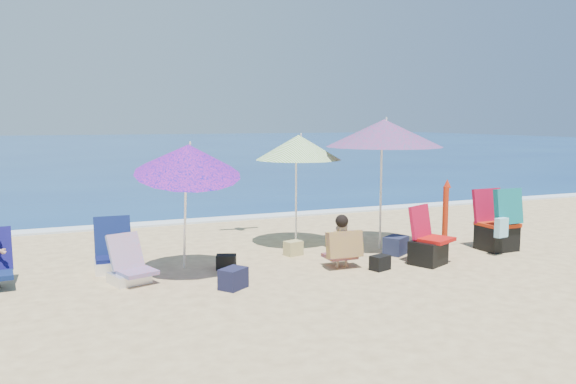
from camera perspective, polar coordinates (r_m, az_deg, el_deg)
name	(u,v)px	position (r m, az deg, el deg)	size (l,w,h in m)	color
ground	(335,277)	(8.16, 4.72, -8.39)	(120.00, 120.00, 0.00)	#D8BC84
sea	(92,147)	(52.15, -18.81, 4.27)	(120.00, 80.00, 0.12)	navy
foam	(229,219)	(12.79, -5.89, -2.64)	(120.00, 0.50, 0.04)	white
umbrella_turquoise	(384,133)	(9.78, 9.48, 5.76)	(2.33, 2.33, 2.23)	silver
umbrella_striped	(299,147)	(9.85, 1.05, 4.43)	(1.75, 1.75, 1.97)	white
umbrella_blue	(188,159)	(8.03, -9.85, 3.20)	(1.56, 1.62, 2.01)	white
furled_umbrella	(446,213)	(9.76, 15.32, -2.01)	(0.15, 0.14, 1.23)	#AC250C
chair_navy	(114,257)	(8.84, -16.82, -6.13)	(0.57, 0.70, 0.75)	#0B113E
chair_rainbow	(130,270)	(8.12, -15.37, -7.46)	(0.66, 0.72, 0.64)	#C54553
camp_chair_left	(428,247)	(9.06, 13.66, -5.29)	(0.75, 0.68, 0.88)	#B6100D
camp_chair_right	(498,228)	(10.31, 20.03, -3.33)	(0.69, 0.79, 1.07)	red
person_center	(342,242)	(8.59, 5.39, -4.95)	(0.55, 0.46, 0.80)	tan
bag_navy_a	(233,278)	(7.60, -5.44, -8.51)	(0.43, 0.41, 0.27)	#171833
bag_black_a	(226,262)	(8.59, -6.13, -6.90)	(0.34, 0.30, 0.21)	black
bag_tan	(293,248)	(9.39, 0.53, -5.57)	(0.32, 0.26, 0.24)	tan
bag_navy_b	(396,245)	(9.62, 10.61, -5.21)	(0.49, 0.46, 0.29)	#1B213C
bag_black_b	(380,263)	(8.60, 9.09, -6.92)	(0.32, 0.27, 0.21)	black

